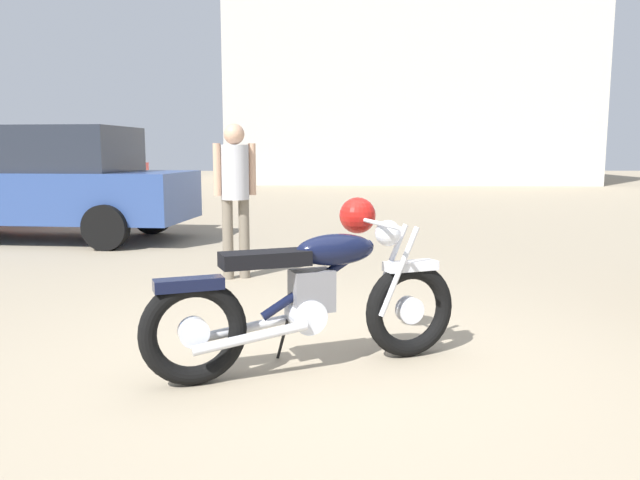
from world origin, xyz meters
The scene contains 6 objects.
ground_plane centered at (0.00, 0.00, 0.00)m, with size 80.00×80.00×0.00m, color gray.
vintage_motorcycle centered at (-0.04, 0.00, 0.49)m, with size 1.99×0.99×1.07m.
bystander centered at (-0.90, 2.83, 1.02)m, with size 0.44×0.30×1.66m.
red_hatchback_near centered at (-6.53, 12.84, 0.92)m, with size 3.90×1.84×1.78m.
silver_sedan_mid centered at (-4.45, 5.84, 0.94)m, with size 4.87×2.38×1.74m.
industrial_building centered at (4.18, 26.38, 4.83)m, with size 15.97×12.21×21.07m.
Camera 1 is at (-0.05, -3.84, 1.37)m, focal length 34.95 mm.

